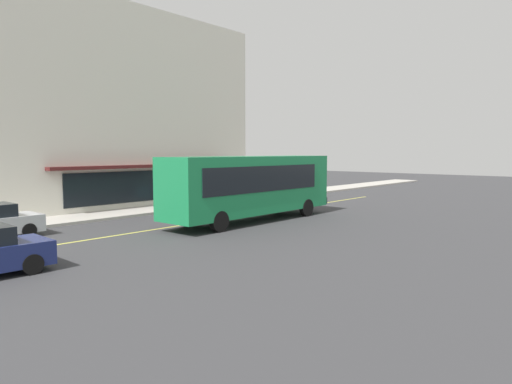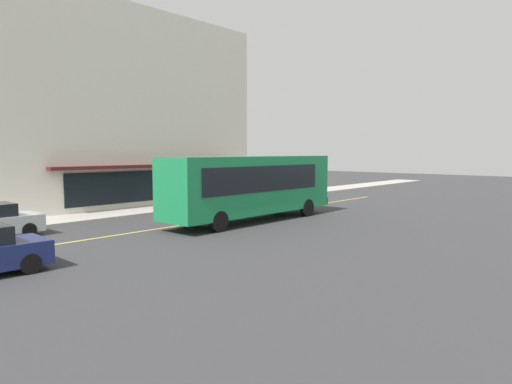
{
  "view_description": "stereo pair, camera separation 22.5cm",
  "coord_description": "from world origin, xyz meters",
  "px_view_note": "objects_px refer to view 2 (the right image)",
  "views": [
    {
      "loc": [
        -16.64,
        -18.04,
        3.76
      ],
      "look_at": [
        1.71,
        -2.06,
        1.6
      ],
      "focal_mm": 32.15,
      "sensor_mm": 36.0,
      "label": 1
    },
    {
      "loc": [
        -16.49,
        -18.21,
        3.76
      ],
      "look_at": [
        1.71,
        -2.06,
        1.6
      ],
      "focal_mm": 32.15,
      "sensor_mm": 36.0,
      "label": 2
    }
  ],
  "objects_px": {
    "traffic_light": "(248,168)",
    "pedestrian_near_storefront": "(221,186)",
    "bus": "(252,184)",
    "pedestrian_at_corner": "(225,185)",
    "car_teal": "(246,196)"
  },
  "relations": [
    {
      "from": "bus",
      "to": "pedestrian_at_corner",
      "type": "relative_size",
      "value": 6.45
    },
    {
      "from": "traffic_light",
      "to": "car_teal",
      "type": "bearing_deg",
      "value": -140.09
    },
    {
      "from": "pedestrian_at_corner",
      "to": "pedestrian_near_storefront",
      "type": "bearing_deg",
      "value": -149.02
    },
    {
      "from": "traffic_light",
      "to": "pedestrian_near_storefront",
      "type": "bearing_deg",
      "value": 143.73
    },
    {
      "from": "bus",
      "to": "car_teal",
      "type": "bearing_deg",
      "value": 46.06
    },
    {
      "from": "pedestrian_at_corner",
      "to": "pedestrian_near_storefront",
      "type": "relative_size",
      "value": 0.99
    },
    {
      "from": "pedestrian_near_storefront",
      "to": "traffic_light",
      "type": "bearing_deg",
      "value": -36.27
    },
    {
      "from": "bus",
      "to": "traffic_light",
      "type": "bearing_deg",
      "value": 43.96
    },
    {
      "from": "car_teal",
      "to": "bus",
      "type": "bearing_deg",
      "value": -133.94
    },
    {
      "from": "pedestrian_near_storefront",
      "to": "pedestrian_at_corner",
      "type": "bearing_deg",
      "value": 30.98
    },
    {
      "from": "car_teal",
      "to": "pedestrian_at_corner",
      "type": "xyz_separation_m",
      "value": [
        1.84,
        3.88,
        0.45
      ]
    },
    {
      "from": "bus",
      "to": "pedestrian_at_corner",
      "type": "height_order",
      "value": "bus"
    },
    {
      "from": "traffic_light",
      "to": "pedestrian_at_corner",
      "type": "relative_size",
      "value": 1.85
    },
    {
      "from": "bus",
      "to": "traffic_light",
      "type": "height_order",
      "value": "bus"
    },
    {
      "from": "bus",
      "to": "traffic_light",
      "type": "relative_size",
      "value": 3.48
    }
  ]
}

